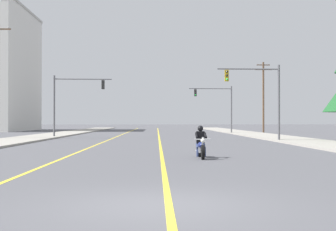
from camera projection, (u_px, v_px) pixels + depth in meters
ground_plane at (156, 205)px, 9.17m from camera, size 400.00×400.00×0.00m
lane_stripe_center at (159, 135)px, 54.15m from camera, size 0.16×100.00×0.01m
lane_stripe_left at (121, 135)px, 54.05m from camera, size 0.16×100.00×0.01m
sidewalk_kerb_right at (265, 136)px, 49.44m from camera, size 4.40×110.00×0.14m
sidewalk_kerb_left at (47, 136)px, 48.87m from camera, size 4.40×110.00×0.14m
motorcycle_with_rider at (201, 145)px, 20.68m from camera, size 0.70×2.19×1.46m
traffic_signal_near_right at (261, 91)px, 37.14m from camera, size 5.09×0.45×6.20m
traffic_signal_near_left at (71, 96)px, 46.09m from camera, size 5.79×0.51×6.20m
traffic_signal_mid_right at (219, 102)px, 59.86m from camera, size 5.64×0.55×6.20m
utility_pole_right_far at (263, 95)px, 65.15m from camera, size 2.38×0.26×9.97m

